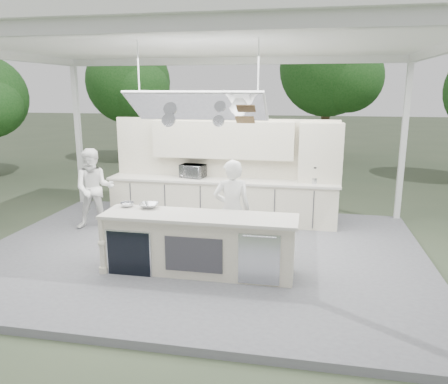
% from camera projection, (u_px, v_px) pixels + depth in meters
% --- Properties ---
extents(ground, '(90.00, 90.00, 0.00)m').
position_uv_depth(ground, '(201.00, 257.00, 7.99)').
color(ground, '#3E4831').
rests_on(ground, ground).
extents(stage_deck, '(8.00, 6.00, 0.12)m').
position_uv_depth(stage_deck, '(201.00, 254.00, 7.98)').
color(stage_deck, slate).
rests_on(stage_deck, ground).
extents(tent, '(8.20, 6.20, 3.86)m').
position_uv_depth(tent, '(198.00, 44.00, 7.13)').
color(tent, white).
rests_on(tent, ground).
extents(demo_island, '(3.10, 0.79, 0.95)m').
position_uv_depth(demo_island, '(198.00, 244.00, 6.95)').
color(demo_island, beige).
rests_on(demo_island, stage_deck).
extents(back_counter, '(5.08, 0.72, 0.95)m').
position_uv_depth(back_counter, '(221.00, 200.00, 9.67)').
color(back_counter, beige).
rests_on(back_counter, stage_deck).
extents(back_wall_unit, '(5.05, 0.48, 2.25)m').
position_uv_depth(back_wall_unit, '(243.00, 156.00, 9.57)').
color(back_wall_unit, beige).
rests_on(back_wall_unit, stage_deck).
extents(tree_cluster, '(19.55, 9.40, 5.85)m').
position_uv_depth(tree_cluster, '(258.00, 81.00, 16.60)').
color(tree_cluster, brown).
rests_on(tree_cluster, ground).
extents(head_chef, '(0.71, 0.55, 1.74)m').
position_uv_depth(head_chef, '(232.00, 210.00, 7.43)').
color(head_chef, white).
rests_on(head_chef, stage_deck).
extents(sous_chef, '(1.01, 0.91, 1.69)m').
position_uv_depth(sous_chef, '(94.00, 189.00, 9.11)').
color(sous_chef, white).
rests_on(sous_chef, stage_deck).
extents(toaster_oven, '(0.59, 0.47, 0.29)m').
position_uv_depth(toaster_oven, '(193.00, 171.00, 9.73)').
color(toaster_oven, '#B9BCC1').
rests_on(toaster_oven, back_counter).
extents(bowl_large, '(0.35, 0.35, 0.08)m').
position_uv_depth(bowl_large, '(149.00, 206.00, 7.25)').
color(bowl_large, silver).
rests_on(bowl_large, demo_island).
extents(bowl_small, '(0.30, 0.30, 0.07)m').
position_uv_depth(bowl_small, '(127.00, 205.00, 7.32)').
color(bowl_small, silver).
rests_on(bowl_small, demo_island).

